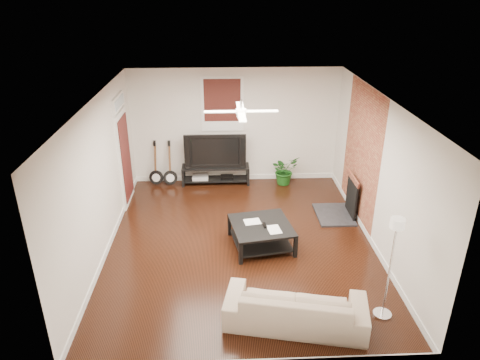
# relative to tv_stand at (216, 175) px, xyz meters

# --- Properties ---
(room) EXTENTS (5.01, 6.01, 2.81)m
(room) POSITION_rel_tv_stand_xyz_m (0.49, -2.78, 1.17)
(room) COLOR black
(room) RESTS_ON ground
(brick_accent) EXTENTS (0.02, 2.20, 2.80)m
(brick_accent) POSITION_rel_tv_stand_xyz_m (2.98, -1.78, 1.17)
(brick_accent) COLOR brown
(brick_accent) RESTS_ON floor
(fireplace) EXTENTS (0.80, 1.10, 0.92)m
(fireplace) POSITION_rel_tv_stand_xyz_m (2.69, -1.78, 0.23)
(fireplace) COLOR black
(fireplace) RESTS_ON floor
(window_back) EXTENTS (1.00, 0.06, 1.30)m
(window_back) POSITION_rel_tv_stand_xyz_m (0.19, 0.19, 1.72)
(window_back) COLOR black
(window_back) RESTS_ON wall_back
(door_left) EXTENTS (0.08, 1.00, 2.50)m
(door_left) POSITION_rel_tv_stand_xyz_m (-1.97, -0.88, 1.02)
(door_left) COLOR white
(door_left) RESTS_ON wall_left
(tv_stand) EXTENTS (1.65, 0.44, 0.46)m
(tv_stand) POSITION_rel_tv_stand_xyz_m (0.00, 0.00, 0.00)
(tv_stand) COLOR black
(tv_stand) RESTS_ON floor
(tv) EXTENTS (1.47, 0.19, 0.85)m
(tv) POSITION_rel_tv_stand_xyz_m (0.00, 0.02, 0.65)
(tv) COLOR black
(tv) RESTS_ON tv_stand
(coffee_table) EXTENTS (1.25, 1.25, 0.45)m
(coffee_table) POSITION_rel_tv_stand_xyz_m (0.87, -2.88, -0.00)
(coffee_table) COLOR black
(coffee_table) RESTS_ON floor
(sofa) EXTENTS (2.16, 1.20, 0.60)m
(sofa) POSITION_rel_tv_stand_xyz_m (1.18, -4.98, 0.07)
(sofa) COLOR tan
(sofa) RESTS_ON floor
(floor_lamp) EXTENTS (0.33, 0.33, 1.67)m
(floor_lamp) POSITION_rel_tv_stand_xyz_m (2.53, -4.88, 0.60)
(floor_lamp) COLOR white
(floor_lamp) RESTS_ON floor
(potted_plant) EXTENTS (0.84, 0.81, 0.72)m
(potted_plant) POSITION_rel_tv_stand_xyz_m (1.69, -0.09, 0.13)
(potted_plant) COLOR #185317
(potted_plant) RESTS_ON floor
(guitar_left) EXTENTS (0.37, 0.29, 1.11)m
(guitar_left) POSITION_rel_tv_stand_xyz_m (-1.46, -0.03, 0.33)
(guitar_left) COLOR black
(guitar_left) RESTS_ON floor
(guitar_right) EXTENTS (0.35, 0.25, 1.11)m
(guitar_right) POSITION_rel_tv_stand_xyz_m (-1.11, -0.06, 0.33)
(guitar_right) COLOR black
(guitar_right) RESTS_ON floor
(ceiling_fan) EXTENTS (1.24, 1.24, 0.32)m
(ceiling_fan) POSITION_rel_tv_stand_xyz_m (0.49, -2.78, 2.37)
(ceiling_fan) COLOR white
(ceiling_fan) RESTS_ON ceiling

